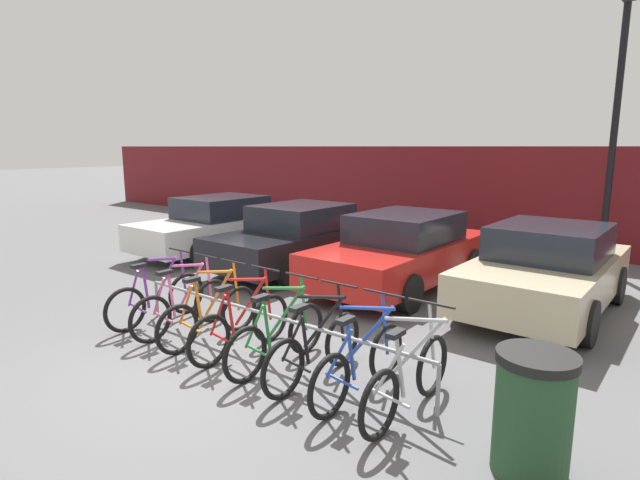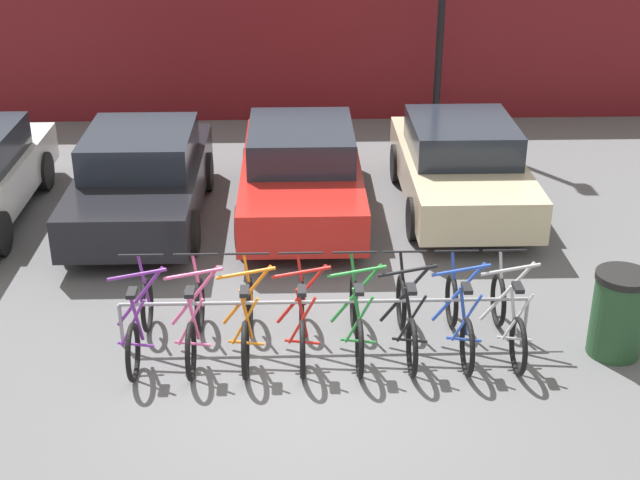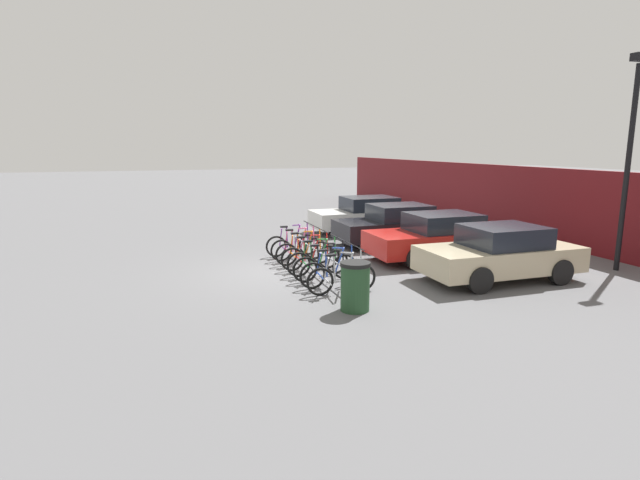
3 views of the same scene
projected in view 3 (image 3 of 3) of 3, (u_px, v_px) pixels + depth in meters
name	position (u px, v px, depth m)	size (l,w,h in m)	color
ground_plane	(293.00, 271.00, 13.61)	(120.00, 120.00, 0.00)	#59595B
hoarding_wall	(572.00, 210.00, 16.33)	(36.00, 0.16, 2.63)	maroon
bike_rack	(319.00, 254.00, 13.49)	(4.79, 0.04, 0.57)	gray
bicycle_purple	(293.00, 244.00, 15.45)	(0.68, 1.71, 1.05)	black
bicycle_pink	(298.00, 248.00, 14.86)	(0.68, 1.71, 1.05)	black
bicycle_orange	(304.00, 252.00, 14.30)	(0.68, 1.71, 1.05)	black
bicycle_red	(311.00, 256.00, 13.72)	(0.68, 1.71, 1.05)	black
bicycle_green	(318.00, 261.00, 13.13)	(0.68, 1.71, 1.05)	black
bicycle_black	(325.00, 266.00, 12.59)	(0.68, 1.71, 1.05)	black
bicycle_blue	(333.00, 272.00, 12.02)	(0.68, 1.71, 1.05)	black
bicycle_silver	(342.00, 278.00, 11.49)	(0.68, 1.71, 1.05)	black
car_white	(367.00, 215.00, 19.64)	(1.91, 4.31, 1.40)	silver
car_black	(397.00, 225.00, 17.10)	(1.91, 4.15, 1.40)	black
car_red	(440.00, 237.00, 14.89)	(1.91, 4.30, 1.40)	red
car_beige	(500.00, 253.00, 12.61)	(1.91, 4.04, 1.40)	#C1B28E
lamp_post	(629.00, 152.00, 13.15)	(0.24, 0.44, 5.69)	black
trash_bin	(355.00, 286.00, 10.29)	(0.63, 0.63, 1.03)	#234728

